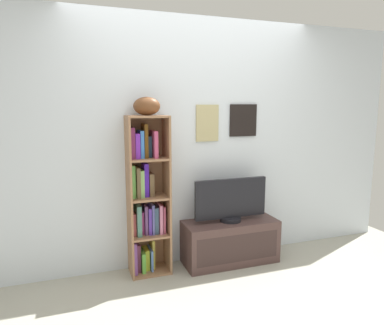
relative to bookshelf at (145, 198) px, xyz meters
The scene contains 6 objects.
ground 1.37m from the bookshelf, 61.08° to the right, with size 5.20×5.20×0.04m, color #A2A091.
back_wall 0.76m from the bookshelf, 14.25° to the left, with size 4.80×0.08×2.50m.
bookshelf is the anchor object (origin of this frame).
football 0.88m from the bookshelf, 52.17° to the right, with size 0.26×0.17×0.17m, color brown.
tv_stand 1.02m from the bookshelf, ahead, with size 0.98×0.39×0.45m.
television 0.88m from the bookshelf, ahead, with size 0.78×0.22×0.45m.
Camera 1 is at (-1.20, -2.24, 1.63)m, focal length 32.64 mm.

